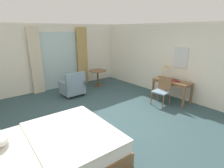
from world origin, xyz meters
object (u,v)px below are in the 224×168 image
object	(u,v)px
bed	(51,152)
armchair_by_window	(73,87)
closed_book	(175,81)
writing_desk	(172,83)
desk_lamp	(165,68)
round_cafe_table	(98,74)
desk_chair	(163,89)

from	to	relation	value
bed	armchair_by_window	size ratio (longest dim) A/B	2.51
bed	closed_book	world-z (taller)	bed
closed_book	armchair_by_window	world-z (taller)	armchair_by_window
writing_desk	armchair_by_window	world-z (taller)	armchair_by_window
writing_desk	desk_lamp	bearing A→B (deg)	74.43
writing_desk	desk_lamp	distance (m)	0.59
desk_lamp	round_cafe_table	xyz separation A→B (m)	(-1.08, 2.61, -0.54)
desk_lamp	armchair_by_window	xyz separation A→B (m)	(-2.52, 2.14, -0.69)
bed	writing_desk	bearing A→B (deg)	5.86
desk_chair	armchair_by_window	world-z (taller)	armchair_by_window
armchair_by_window	round_cafe_table	bearing A→B (deg)	18.15
writing_desk	closed_book	world-z (taller)	closed_book
closed_book	writing_desk	bearing A→B (deg)	91.70
writing_desk	desk_lamp	world-z (taller)	desk_lamp
bed	closed_book	size ratio (longest dim) A/B	7.55
closed_book	round_cafe_table	size ratio (longest dim) A/B	0.42
bed	armchair_by_window	distance (m)	3.60
bed	desk_lamp	size ratio (longest dim) A/B	4.78
bed	writing_desk	size ratio (longest dim) A/B	1.85
desk_chair	closed_book	xyz separation A→B (m)	(0.44, -0.14, 0.23)
desk_chair	bed	bearing A→B (deg)	-173.04
closed_book	desk_lamp	bearing A→B (deg)	97.47
bed	closed_book	bearing A→B (deg)	4.50
closed_book	armchair_by_window	bearing A→B (deg)	156.49
armchair_by_window	writing_desk	bearing A→B (deg)	-46.45
bed	writing_desk	world-z (taller)	bed
desk_lamp	closed_book	world-z (taller)	desk_lamp
desk_chair	round_cafe_table	bearing A→B (deg)	99.18
bed	writing_desk	xyz separation A→B (m)	(4.41, 0.45, 0.34)
desk_chair	writing_desk	bearing A→B (deg)	-3.09
desk_chair	closed_book	size ratio (longest dim) A/B	2.99
writing_desk	desk_chair	distance (m)	0.50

